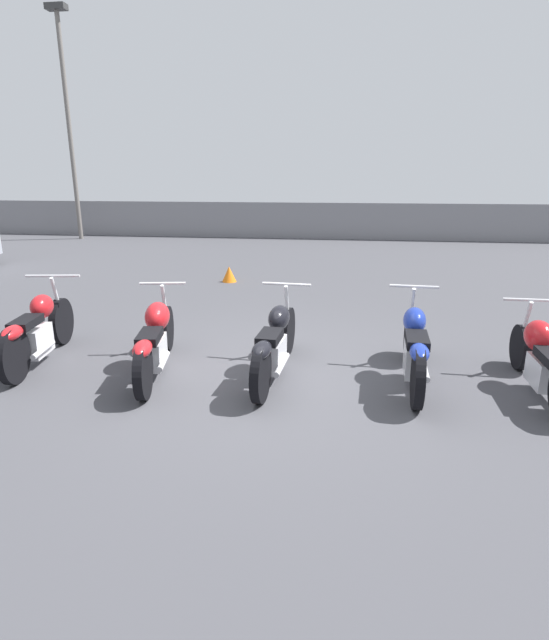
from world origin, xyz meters
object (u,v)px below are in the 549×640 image
motorcycle_slot_1 (155,338)px  traffic_cone_far (229,274)px  light_pole_left (67,108)px  motorcycle_slot_0 (37,331)px  motorcycle_slot_3 (414,347)px  motorcycle_slot_4 (543,359)px  motorcycle_slot_2 (275,343)px

motorcycle_slot_1 → traffic_cone_far: size_ratio=6.22×
light_pole_left → traffic_cone_far: bearing=-43.7°
light_pole_left → motorcycle_slot_0: light_pole_left is taller
light_pole_left → motorcycle_slot_3: size_ratio=3.73×
motorcycle_slot_0 → motorcycle_slot_4: motorcycle_slot_0 is taller
motorcycle_slot_3 → motorcycle_slot_4: 1.38m
light_pole_left → traffic_cone_far: light_pole_left is taller
motorcycle_slot_4 → traffic_cone_far: bearing=132.8°
motorcycle_slot_3 → motorcycle_slot_2: bearing=-175.4°
motorcycle_slot_0 → traffic_cone_far: size_ratio=5.92×
motorcycle_slot_2 → light_pole_left: bearing=130.8°
motorcycle_slot_2 → motorcycle_slot_3: bearing=5.4°
motorcycle_slot_1 → traffic_cone_far: motorcycle_slot_1 is taller
motorcycle_slot_0 → motorcycle_slot_4: (6.11, -0.13, -0.03)m
light_pole_left → motorcycle_slot_3: light_pole_left is taller
light_pole_left → motorcycle_slot_1: size_ratio=3.59×
motorcycle_slot_0 → motorcycle_slot_3: motorcycle_slot_0 is taller
motorcycle_slot_1 → traffic_cone_far: bearing=82.9°
motorcycle_slot_4 → motorcycle_slot_1: bearing=-178.8°
motorcycle_slot_0 → motorcycle_slot_2: 3.10m
motorcycle_slot_0 → traffic_cone_far: 5.49m
light_pole_left → motorcycle_slot_2: 15.95m
motorcycle_slot_2 → motorcycle_slot_4: bearing=2.6°
motorcycle_slot_1 → motorcycle_slot_2: size_ratio=1.00×
motorcycle_slot_4 → traffic_cone_far: (-4.78, 5.45, -0.23)m
light_pole_left → motorcycle_slot_3: 16.91m
motorcycle_slot_0 → motorcycle_slot_1: 1.63m
light_pole_left → motorcycle_slot_1: 15.20m
motorcycle_slot_0 → motorcycle_slot_2: size_ratio=0.95×
motorcycle_slot_2 → motorcycle_slot_0: bearing=-176.4°
motorcycle_slot_2 → motorcycle_slot_3: 1.63m
traffic_cone_far → motorcycle_slot_4: bearing=-48.7°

